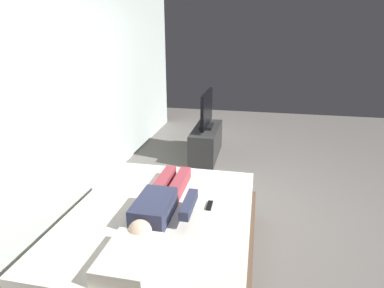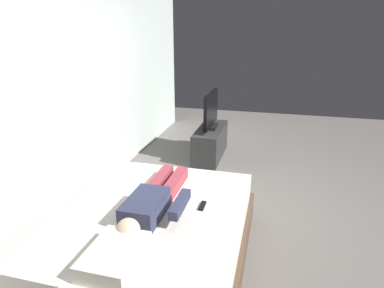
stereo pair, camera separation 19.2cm
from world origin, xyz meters
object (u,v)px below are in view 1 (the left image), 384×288
tv_stand (206,142)px  pillow (129,258)px  remote (209,205)px  tv (207,111)px  person (160,202)px  bed (161,239)px

tv_stand → pillow: bearing=-179.4°
remote → tv: (2.52, 0.44, 0.24)m
pillow → tv_stand: size_ratio=0.44×
person → remote: person is taller
tv_stand → tv: (-0.00, -0.00, 0.53)m
bed → pillow: (-0.68, 0.00, 0.34)m
bed → tv_stand: bearing=0.8°
bed → tv: size_ratio=2.28×
pillow → tv: tv is taller
bed → tv_stand: size_ratio=1.82×
bed → tv_stand: (2.70, 0.04, -0.01)m
remote → tv: bearing=9.9°
bed → remote: 0.52m
pillow → tv_stand: bearing=0.6°
bed → tv: tv is taller
bed → remote: (0.18, -0.40, 0.29)m
pillow → tv: bearing=0.6°
remote → tv: size_ratio=0.17×
person → remote: (0.15, -0.40, -0.07)m
tv → tv_stand: bearing=26.6°
person → tv_stand: (2.67, 0.03, -0.37)m
pillow → remote: 0.95m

